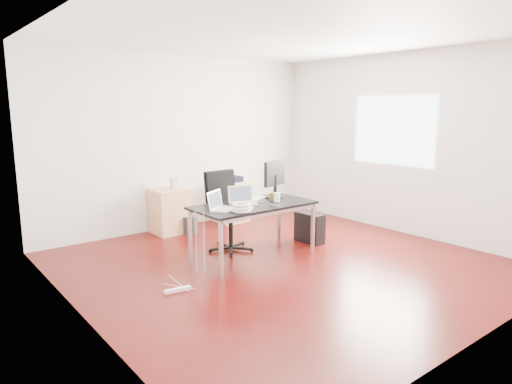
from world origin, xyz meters
TOP-DOWN VIEW (x-y plane):
  - room_shell at (0.04, 0.00)m, footprint 5.00×5.00m
  - desk at (-0.15, 0.41)m, footprint 1.60×0.80m
  - office_chair at (-0.20, 0.95)m, footprint 0.49×0.50m
  - filing_cabinet_left at (-0.43, 2.23)m, footprint 0.50×0.50m
  - filing_cabinet_right at (0.75, 2.23)m, footprint 0.50×0.50m
  - pc_tower at (0.94, 0.47)m, footprint 0.22×0.46m
  - wastebasket at (-0.20, 1.98)m, footprint 0.31×0.31m
  - power_strip at (-1.49, 0.03)m, footprint 0.31×0.11m
  - laptop_left at (-0.69, 0.37)m, footprint 0.41×0.38m
  - laptop_right at (-0.27, 0.48)m, footprint 0.39×0.34m
  - monitor at (0.34, 0.56)m, footprint 0.45×0.26m
  - keyboard at (0.01, 0.61)m, footprint 0.46×0.28m
  - cup_white at (0.18, 0.33)m, footprint 0.10×0.10m
  - cup_brown at (0.20, 0.45)m, footprint 0.09×0.09m
  - cable_coil at (-0.55, 0.14)m, footprint 0.24×0.24m
  - power_adapter at (-0.38, 0.20)m, footprint 0.09×0.09m
  - speaker at (-0.35, 2.18)m, footprint 0.09×0.08m
  - navy_garment at (0.80, 2.21)m, footprint 0.32×0.26m

SIDE VIEW (x-z plane):
  - power_strip at x=-1.49m, z-range 0.00..0.04m
  - wastebasket at x=-0.20m, z-range 0.00..0.28m
  - pc_tower at x=0.94m, z-range 0.00..0.44m
  - filing_cabinet_left at x=-0.43m, z-range 0.00..0.70m
  - filing_cabinet_right at x=0.75m, z-range 0.00..0.70m
  - office_chair at x=-0.20m, z-range 0.06..1.15m
  - desk at x=-0.15m, z-range 0.31..1.04m
  - keyboard at x=0.01m, z-range 0.73..0.75m
  - power_adapter at x=-0.38m, z-range 0.73..0.76m
  - navy_garment at x=0.80m, z-range 0.70..0.79m
  - cup_brown at x=0.20m, z-range 0.73..0.83m
  - cable_coil at x=-0.55m, z-range 0.73..0.84m
  - laptop_left at x=-0.69m, z-range 0.67..0.90m
  - laptop_right at x=-0.27m, z-range 0.67..0.90m
  - speaker at x=-0.35m, z-range 0.70..0.88m
  - cup_white at x=0.18m, z-range 0.73..0.85m
  - monitor at x=0.34m, z-range 0.76..1.27m
  - room_shell at x=0.04m, z-range -1.10..3.90m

